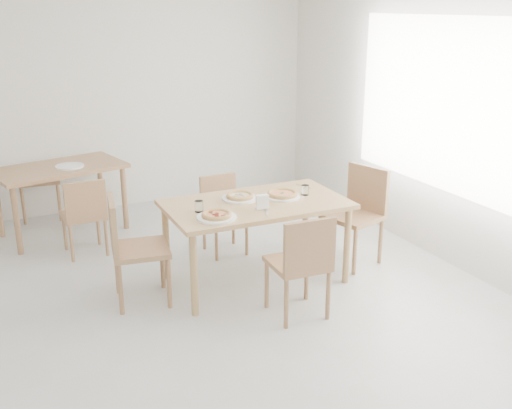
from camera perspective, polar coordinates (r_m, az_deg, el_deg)
name	(u,v)px	position (r m, az deg, el deg)	size (l,w,h in m)	color
room	(471,111)	(5.66, 19.78, 8.41)	(7.28, 7.00, 7.00)	#B7B7B2
main_table	(256,211)	(5.25, 0.00, -0.58)	(1.58, 0.90, 0.75)	tan
chair_south	(302,260)	(4.69, 4.44, -5.29)	(0.44, 0.44, 0.87)	#A47D52
chair_north	(222,208)	(6.01, -3.27, -0.35)	(0.39, 0.39, 0.77)	#A47D52
chair_west	(129,243)	(5.02, -11.97, -3.61)	(0.52, 0.52, 0.92)	#A47D52
chair_east	(359,208)	(5.81, 9.77, -0.32)	(0.58, 0.58, 0.93)	#A47D52
plate_margherita	(282,196)	(5.36, 2.51, 0.80)	(0.32, 0.32, 0.02)	white
plate_mushroom	(240,198)	(5.30, -1.54, 0.60)	(0.32, 0.32, 0.02)	white
plate_pepperoni	(217,217)	(4.83, -3.78, -1.23)	(0.32, 0.32, 0.02)	white
pizza_margherita	(282,194)	(5.35, 2.51, 1.03)	(0.30, 0.30, 0.03)	#EABF6E
pizza_mushroom	(240,196)	(5.29, -1.55, 0.84)	(0.32, 0.32, 0.03)	#EABF6E
pizza_pepperoni	(216,215)	(4.83, -3.79, -0.98)	(0.26, 0.26, 0.03)	#EABF6E
tumbler_a	(305,190)	(5.43, 4.69, 1.38)	(0.07, 0.07, 0.09)	white
tumbler_b	(199,206)	(4.99, -5.45, -0.18)	(0.07, 0.07, 0.10)	white
napkin_holder	(262,203)	(5.01, 0.60, 0.17)	(0.12, 0.07, 0.13)	silver
fork_a	(267,213)	(4.95, 1.05, -0.78)	(0.02, 0.19, 0.01)	silver
fork_b	(304,186)	(5.68, 4.57, 1.73)	(0.02, 0.20, 0.01)	silver
second_table	(60,175)	(6.74, -18.20, 2.65)	(1.45, 1.03, 0.75)	#A47D52
chair_back_s	(85,212)	(6.09, -16.01, -0.67)	(0.41, 0.41, 0.80)	#A47D52
chair_back_n	(39,172)	(7.44, -20.00, 2.95)	(0.50, 0.50, 0.92)	#A47D52
plate_empty	(70,166)	(6.66, -17.33, 3.51)	(0.30, 0.30, 0.02)	white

